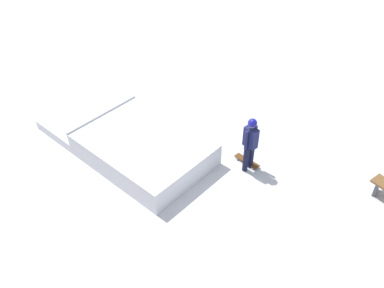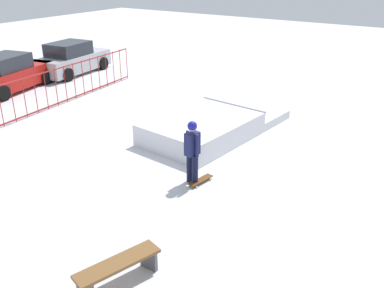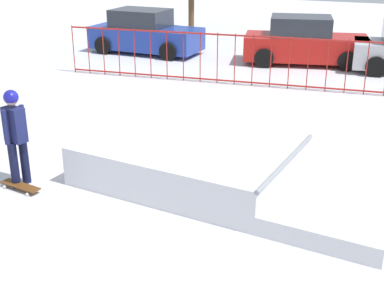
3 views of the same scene
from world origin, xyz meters
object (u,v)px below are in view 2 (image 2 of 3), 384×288
skate_ramp (210,126)px  parked_car_silver (72,59)px  skater (192,148)px  skateboard (201,180)px  parked_car_red (8,74)px  park_bench (118,267)px

skate_ramp → parked_car_silver: parked_car_silver is taller
skate_ramp → skater: (-3.11, -1.33, 0.69)m
skate_ramp → parked_car_silver: (3.19, 10.15, 0.41)m
skater → parked_car_silver: 13.10m
skateboard → parked_car_red: parked_car_red is taller
skateboard → parked_car_silver: 13.22m
skater → skateboard: size_ratio=2.10×
park_bench → skater: bearing=14.0°
parked_car_red → skateboard: bearing=-114.7°
skateboard → park_bench: bearing=-160.1°
skater → skateboard: (0.12, -0.18, -0.93)m
parked_car_red → parked_car_silver: 3.65m
skater → parked_car_silver: (6.30, 11.48, -0.28)m
skateboard → parked_car_red: size_ratio=0.19×
skate_ramp → skater: size_ratio=3.27×
skater → skateboard: skater is taller
skateboard → parked_car_red: bearing=86.6°
skater → park_bench: bearing=-152.5°
park_bench → parked_car_silver: (10.17, 12.44, 0.37)m
parked_car_silver → skate_ramp: bearing=-114.2°
skate_ramp → parked_car_red: 10.16m
skateboard → parked_car_red: 11.95m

